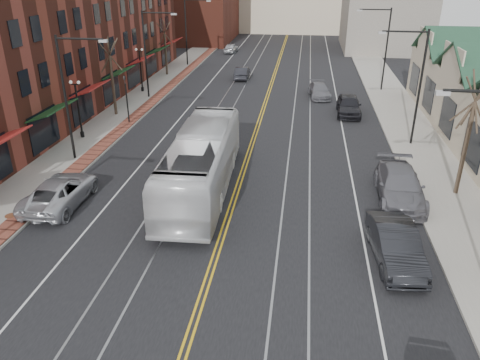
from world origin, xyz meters
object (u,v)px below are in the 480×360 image
(transit_bus, at_px, (201,162))
(parked_car_b, at_px, (396,245))
(parked_car_d, at_px, (349,105))
(parked_car_c, at_px, (400,186))
(parked_suv, at_px, (60,192))

(transit_bus, bearing_deg, parked_car_b, 147.85)
(parked_car_b, bearing_deg, parked_car_d, 86.43)
(transit_bus, distance_m, parked_car_c, 11.18)
(parked_car_c, bearing_deg, parked_suv, -168.97)
(parked_suv, height_order, parked_car_b, parked_car_b)
(parked_car_b, relative_size, parked_car_d, 1.01)
(transit_bus, relative_size, parked_car_b, 2.55)
(parked_car_b, xyz_separation_m, parked_car_c, (1.19, 6.16, 0.03))
(parked_suv, relative_size, parked_car_d, 1.12)
(transit_bus, bearing_deg, parked_car_c, 179.97)
(transit_bus, relative_size, parked_car_d, 2.57)
(transit_bus, height_order, parked_car_b, transit_bus)
(parked_car_c, bearing_deg, transit_bus, -176.56)
(transit_bus, height_order, parked_suv, transit_bus)
(parked_car_b, relative_size, parked_car_c, 0.85)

